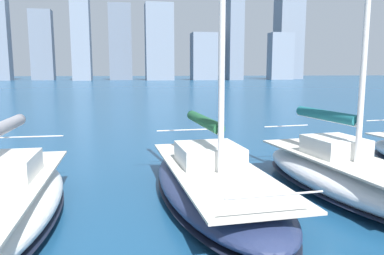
% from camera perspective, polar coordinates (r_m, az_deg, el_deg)
% --- Properties ---
extents(city_skyline, '(164.52, 24.99, 51.88)m').
position_cam_1_polar(city_skyline, '(162.10, -10.48, 13.54)').
color(city_skyline, gray).
rests_on(city_skyline, ground).
extents(sailboat_teal, '(3.11, 7.71, 10.45)m').
position_cam_1_polar(sailboat_teal, '(12.12, 21.93, -6.43)').
color(sailboat_teal, white).
rests_on(sailboat_teal, ground).
extents(sailboat_forest, '(3.26, 8.60, 9.70)m').
position_cam_1_polar(sailboat_forest, '(10.71, 3.26, -8.20)').
color(sailboat_forest, navy).
rests_on(sailboat_forest, ground).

